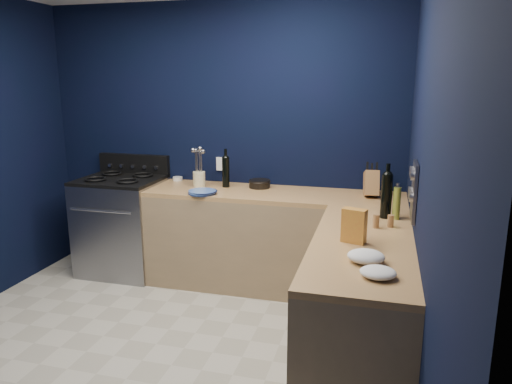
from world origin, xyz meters
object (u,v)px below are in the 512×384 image
(gas_range, at_px, (123,227))
(knife_block, at_px, (371,184))
(plate_stack, at_px, (202,192))
(crouton_bag, at_px, (354,226))
(utensil_crock, at_px, (199,179))

(gas_range, relative_size, knife_block, 4.27)
(gas_range, xyz_separation_m, plate_stack, (0.93, -0.20, 0.46))
(plate_stack, height_order, knife_block, knife_block)
(crouton_bag, bearing_deg, knife_block, 103.31)
(knife_block, xyz_separation_m, crouton_bag, (-0.06, -1.27, 0.00))
(plate_stack, distance_m, crouton_bag, 1.69)
(gas_range, distance_m, utensil_crock, 0.95)
(gas_range, bearing_deg, knife_block, 2.35)
(plate_stack, bearing_deg, utensil_crock, 116.25)
(knife_block, relative_size, crouton_bag, 1.00)
(gas_range, bearing_deg, plate_stack, -12.24)
(plate_stack, bearing_deg, gas_range, 167.76)
(knife_block, bearing_deg, plate_stack, -175.76)
(plate_stack, bearing_deg, knife_block, 11.73)
(plate_stack, distance_m, utensil_crock, 0.31)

